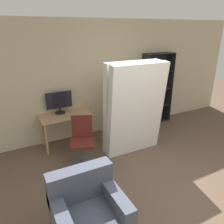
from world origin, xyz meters
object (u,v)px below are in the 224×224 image
object	(u,v)px
bookshelf	(152,91)
mattress_near	(137,110)
office_chair	(82,145)
mattress_far	(131,107)
monitor	(59,102)
armchair	(88,214)

from	to	relation	value
bookshelf	mattress_near	xyz separation A→B (m)	(-1.27, -1.16, 0.04)
mattress_near	office_chair	bearing A→B (deg)	172.74
office_chair	mattress_far	xyz separation A→B (m)	(1.12, 0.06, 0.57)
monitor	bookshelf	world-z (taller)	bookshelf
office_chair	mattress_far	size ratio (longest dim) A/B	0.49
monitor	mattress_near	distance (m)	1.71
mattress_near	mattress_far	distance (m)	0.21
office_chair	monitor	bearing A→B (deg)	97.83
monitor	office_chair	xyz separation A→B (m)	(0.14, -1.00, -0.61)
armchair	bookshelf	bearing A→B (deg)	41.59
monitor	mattress_near	bearing A→B (deg)	-42.23
monitor	mattress_far	distance (m)	1.57
armchair	mattress_far	bearing A→B (deg)	44.92
bookshelf	mattress_far	xyz separation A→B (m)	(-1.27, -0.95, 0.04)
armchair	office_chair	bearing A→B (deg)	72.15
mattress_far	bookshelf	bearing A→B (deg)	36.77
office_chair	bookshelf	xyz separation A→B (m)	(2.40, 1.02, 0.52)
mattress_near	armchair	distance (m)	2.25
bookshelf	mattress_near	size ratio (longest dim) A/B	0.99
mattress_near	armchair	world-z (taller)	mattress_near
mattress_near	mattress_far	size ratio (longest dim) A/B	1.00
mattress_near	monitor	bearing A→B (deg)	137.77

